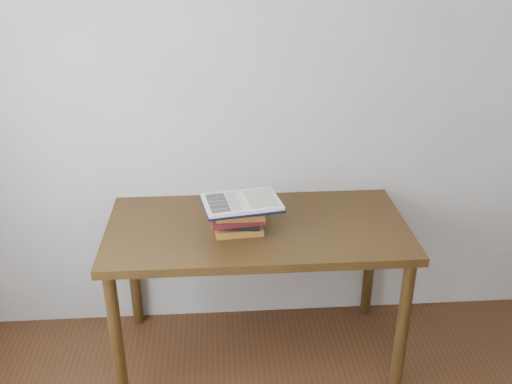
{
  "coord_description": "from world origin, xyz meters",
  "views": [
    {
      "loc": [
        -0.24,
        -1.12,
        2.17
      ],
      "look_at": [
        -0.07,
        1.24,
        1.05
      ],
      "focal_mm": 40.0,
      "sensor_mm": 36.0,
      "label": 1
    }
  ],
  "objects": [
    {
      "name": "desk",
      "position": [
        -0.06,
        1.38,
        0.71
      ],
      "size": [
        1.5,
        0.75,
        0.8
      ],
      "color": "#422A10",
      "rests_on": "ground"
    },
    {
      "name": "room_shell",
      "position": [
        -0.08,
        0.01,
        1.63
      ],
      "size": [
        3.54,
        3.54,
        2.62
      ],
      "color": "silver",
      "rests_on": "ground"
    },
    {
      "name": "book_stack",
      "position": [
        -0.15,
        1.32,
        0.88
      ],
      "size": [
        0.28,
        0.21,
        0.15
      ],
      "color": "#9D5023",
      "rests_on": "desk"
    },
    {
      "name": "open_book",
      "position": [
        -0.13,
        1.3,
        0.97
      ],
      "size": [
        0.4,
        0.31,
        0.03
      ],
      "rotation": [
        0.0,
        0.0,
        0.18
      ],
      "color": "black",
      "rests_on": "book_stack"
    }
  ]
}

